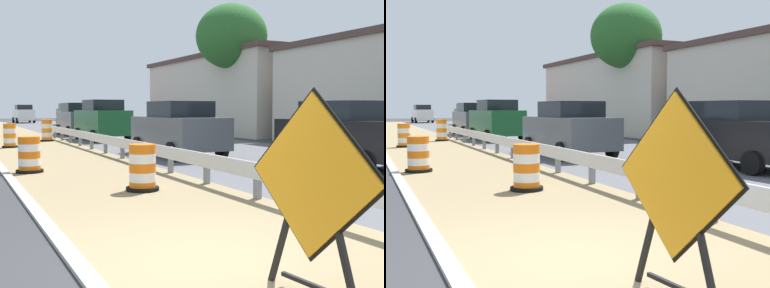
# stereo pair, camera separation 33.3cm
# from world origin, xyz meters

# --- Properties ---
(ground_plane) EXTENTS (160.00, 160.00, 0.00)m
(ground_plane) POSITION_xyz_m (0.00, 0.00, 0.00)
(ground_plane) COLOR #333335
(median_dirt_strip) EXTENTS (4.06, 120.00, 0.01)m
(median_dirt_strip) POSITION_xyz_m (0.83, 0.00, 0.00)
(median_dirt_strip) COLOR #8E7A56
(median_dirt_strip) RESTS_ON ground
(curb_near_edge) EXTENTS (0.20, 120.00, 0.11)m
(curb_near_edge) POSITION_xyz_m (-1.30, 0.00, 0.00)
(curb_near_edge) COLOR #ADADA8
(curb_near_edge) RESTS_ON ground
(guardrail_median) EXTENTS (0.18, 44.98, 0.71)m
(guardrail_median) POSITION_xyz_m (2.62, 1.87, 0.52)
(guardrail_median) COLOR silver
(guardrail_median) RESTS_ON ground
(warning_sign_diamond) EXTENTS (0.22, 1.57, 1.92)m
(warning_sign_diamond) POSITION_xyz_m (0.39, -1.30, 1.04)
(warning_sign_diamond) COLOR black
(warning_sign_diamond) RESTS_ON ground
(traffic_barrel_nearest) EXTENTS (0.70, 0.70, 0.98)m
(traffic_barrel_nearest) POSITION_xyz_m (1.04, 4.73, 0.44)
(traffic_barrel_nearest) COLOR orange
(traffic_barrel_nearest) RESTS_ON ground
(traffic_barrel_close) EXTENTS (0.72, 0.72, 0.97)m
(traffic_barrel_close) POSITION_xyz_m (-0.68, 8.73, 0.43)
(traffic_barrel_close) COLOR orange
(traffic_barrel_close) RESTS_ON ground
(traffic_barrel_mid) EXTENTS (0.67, 0.67, 1.05)m
(traffic_barrel_mid) POSITION_xyz_m (-0.30, 17.61, 0.47)
(traffic_barrel_mid) COLOR orange
(traffic_barrel_mid) RESTS_ON ground
(traffic_barrel_far) EXTENTS (0.68, 0.68, 1.14)m
(traffic_barrel_far) POSITION_xyz_m (1.86, 21.04, 0.52)
(traffic_barrel_far) COLOR orange
(traffic_barrel_far) RESTS_ON ground
(car_lead_near_lane) EXTENTS (1.95, 4.69, 2.07)m
(car_lead_near_lane) POSITION_xyz_m (4.63, 26.29, 1.03)
(car_lead_near_lane) COLOR #4C5156
(car_lead_near_lane) RESTS_ON ground
(car_trailing_near_lane) EXTENTS (2.26, 4.84, 2.04)m
(car_trailing_near_lane) POSITION_xyz_m (8.41, 33.68, 1.02)
(car_trailing_near_lane) COLOR maroon
(car_trailing_near_lane) RESTS_ON ground
(car_lead_far_lane) EXTENTS (2.21, 4.40, 2.13)m
(car_lead_far_lane) POSITION_xyz_m (4.86, 54.54, 1.06)
(car_lead_far_lane) COLOR silver
(car_lead_far_lane) RESTS_ON ground
(car_mid_far_lane) EXTENTS (2.25, 4.15, 2.23)m
(car_mid_far_lane) POSITION_xyz_m (8.18, 45.40, 1.11)
(car_mid_far_lane) COLOR #195128
(car_mid_far_lane) RESTS_ON ground
(car_trailing_far_lane) EXTENTS (2.18, 4.59, 1.97)m
(car_trailing_far_lane) POSITION_xyz_m (4.75, 10.96, 0.99)
(car_trailing_far_lane) COLOR #4C5156
(car_trailing_far_lane) RESTS_ON ground
(car_distant_a) EXTENTS (2.25, 4.56, 1.94)m
(car_distant_a) POSITION_xyz_m (7.94, 5.94, 0.98)
(car_distant_a) COLOR black
(car_distant_a) RESTS_ON ground
(car_distant_b) EXTENTS (2.18, 4.62, 2.17)m
(car_distant_b) POSITION_xyz_m (4.68, 20.56, 1.08)
(car_distant_b) COLOR #195128
(car_distant_b) RESTS_ON ground
(roadside_shop_far) EXTENTS (8.32, 16.48, 5.37)m
(roadside_shop_far) POSITION_xyz_m (16.34, 25.05, 2.70)
(roadside_shop_far) COLOR beige
(roadside_shop_far) RESTS_ON ground
(tree_roadside) EXTENTS (4.32, 4.32, 8.00)m
(tree_roadside) POSITION_xyz_m (12.69, 20.42, 6.03)
(tree_roadside) COLOR brown
(tree_roadside) RESTS_ON ground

